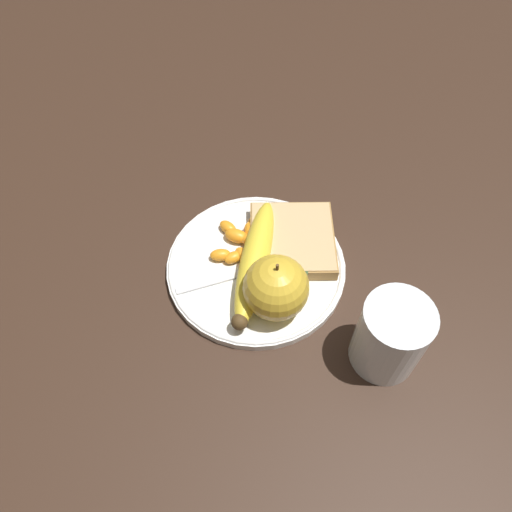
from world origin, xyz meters
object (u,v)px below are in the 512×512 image
object	(u,v)px
juice_glass	(390,338)
apple	(276,288)
plate	(256,266)
fork	(254,270)
banana	(255,261)
bread_slice	(292,240)
jam_packet	(293,276)

from	to	relation	value
juice_glass	apple	xyz separation A→B (m)	(-0.04, -0.14, 0.00)
plate	fork	world-z (taller)	fork
plate	fork	distance (m)	0.01
banana	bread_slice	world-z (taller)	banana
juice_glass	banana	xyz separation A→B (m)	(-0.08, -0.18, -0.02)
banana	fork	world-z (taller)	banana
juice_glass	jam_packet	distance (m)	0.15
plate	banana	xyz separation A→B (m)	(0.01, 0.00, 0.02)
bread_slice	banana	bearing A→B (deg)	-39.19
fork	jam_packet	size ratio (longest dim) A/B	3.52
apple	fork	world-z (taller)	apple
bread_slice	fork	size ratio (longest dim) A/B	0.85
juice_glass	apple	world-z (taller)	juice_glass
apple	fork	bearing A→B (deg)	-140.60
plate	jam_packet	bearing A→B (deg)	73.90
apple	banana	size ratio (longest dim) A/B	0.45
banana	fork	distance (m)	0.02
banana	fork	xyz separation A→B (m)	(0.00, -0.00, -0.02)
banana	jam_packet	world-z (taller)	banana
juice_glass	banana	bearing A→B (deg)	-115.49
plate	fork	size ratio (longest dim) A/B	1.45
apple	banana	bearing A→B (deg)	-143.02
juice_glass	apple	size ratio (longest dim) A/B	1.14
juice_glass	jam_packet	world-z (taller)	juice_glass
banana	jam_packet	bearing A→B (deg)	82.37
juice_glass	bread_slice	distance (m)	0.19
fork	jam_packet	xyz separation A→B (m)	(0.00, 0.05, 0.01)
bread_slice	fork	bearing A→B (deg)	-39.03
plate	apple	size ratio (longest dim) A/B	2.66
apple	bread_slice	world-z (taller)	apple
banana	fork	size ratio (longest dim) A/B	1.22
juice_glass	fork	world-z (taller)	juice_glass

